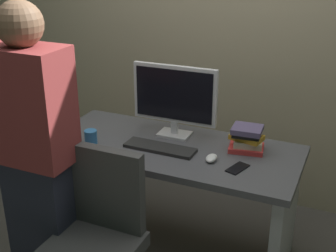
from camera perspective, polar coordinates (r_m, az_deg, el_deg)
The scene contains 10 objects.
ground_plane at distance 3.12m, azimuth 0.38°, elevation -14.67°, with size 9.00×9.00×0.00m, color #4C4742.
desk at distance 2.84m, azimuth 0.41°, elevation -6.47°, with size 1.54×0.68×0.72m.
office_chair at distance 2.40m, azimuth -8.93°, elevation -15.25°, with size 0.52×0.52×0.94m.
person_at_desk at distance 2.40m, azimuth -16.19°, elevation -4.28°, with size 0.40×0.24×1.64m.
monitor at distance 2.79m, azimuth 0.83°, elevation 3.64°, with size 0.54×0.14×0.46m.
keyboard at distance 2.69m, azimuth -1.02°, elevation -2.76°, with size 0.43×0.13×0.02m, color #262626.
mouse at distance 2.57m, azimuth 5.48°, elevation -4.04°, with size 0.06×0.10×0.03m, color white.
cup_near_keyboard at distance 2.79m, azimuth -9.67°, elevation -1.37°, with size 0.08×0.08×0.09m, color #3372B2.
book_stack at distance 2.69m, azimuth 9.89°, elevation -1.63°, with size 0.22×0.19×0.15m.
cell_phone at distance 2.50m, azimuth 8.73°, elevation -5.26°, with size 0.07×0.14×0.01m, color black.
Camera 1 is at (0.99, -2.28, 1.89)m, focal length 48.52 mm.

